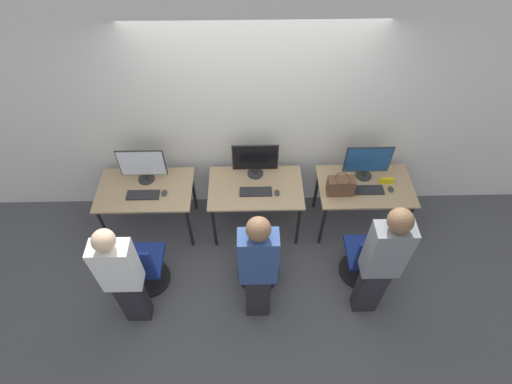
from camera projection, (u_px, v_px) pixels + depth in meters
The scene contains 22 objects.
ground_plane at pixel (256, 247), 4.95m from camera, with size 20.00×20.00×0.00m, color #4C4C51.
wall_back at pixel (255, 116), 4.42m from camera, with size 12.00×0.05×2.80m.
desk_left at pixel (146, 194), 4.66m from camera, with size 1.09×0.68×0.73m.
monitor_left at pixel (142, 165), 4.52m from camera, with size 0.53×0.19×0.45m.
keyboard_left at pixel (143, 195), 4.53m from camera, with size 0.37×0.14×0.02m.
mouse_left at pixel (164, 193), 4.54m from camera, with size 0.06×0.09×0.03m.
office_chair_left at pixel (143, 268), 4.35m from camera, with size 0.48×0.48×0.89m.
person_left at pixel (122, 277), 3.75m from camera, with size 0.36×0.20×1.54m.
desk_center at pixel (256, 192), 4.68m from camera, with size 1.09×0.68×0.73m.
monitor_center at pixel (255, 159), 4.58m from camera, with size 0.53×0.19×0.45m.
keyboard_center at pixel (256, 192), 4.56m from camera, with size 0.37×0.14×0.02m.
mouse_center at pixel (277, 193), 4.54m from camera, with size 0.06×0.09×0.03m.
office_chair_center at pixel (259, 263), 4.38m from camera, with size 0.48×0.48×0.89m.
person_center at pixel (258, 268), 3.75m from camera, with size 0.36×0.21×1.63m.
desk_right at pixel (364, 190), 4.70m from camera, with size 1.09×0.68×0.73m.
monitor_right at pixel (368, 161), 4.55m from camera, with size 0.53×0.19×0.45m.
keyboard_right at pixel (367, 190), 4.58m from camera, with size 0.37×0.14×0.02m.
mouse_right at pixel (391, 189), 4.58m from camera, with size 0.06×0.09×0.03m.
office_chair_right at pixel (366, 259), 4.42m from camera, with size 0.48×0.48×0.89m.
person_right at pixel (382, 262), 3.75m from camera, with size 0.36×0.22×1.68m.
handbag at pixel (341, 186), 4.48m from camera, with size 0.30×0.18×0.25m.
placard_right at pixel (387, 181), 4.63m from camera, with size 0.16×0.03×0.08m.
Camera 1 is at (-0.06, -2.72, 4.19)m, focal length 28.00 mm.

